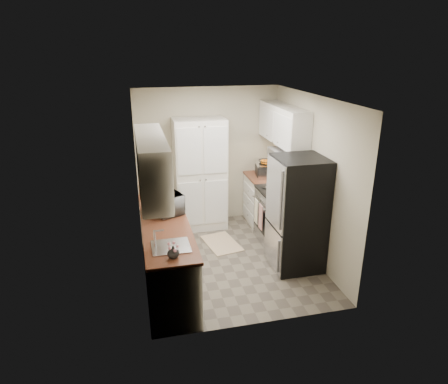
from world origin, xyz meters
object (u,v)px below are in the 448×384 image
Objects in this scene: pantry_cabinet at (200,175)px; refrigerator at (298,214)px; electric_range at (279,216)px; toaster_oven at (265,170)px; microwave at (165,202)px; wine_bottle at (149,191)px.

pantry_cabinet is 2.07m from refrigerator.
toaster_oven is (0.00, 0.78, 0.57)m from electric_range.
microwave is 0.53m from wine_bottle.
refrigerator reaches higher than wine_bottle.
toaster_oven reaches higher than electric_range.
wine_bottle is (-2.11, 0.04, 0.59)m from electric_range.
refrigerator is 3.17× the size of microwave.
electric_range is at bearing 87.52° from refrigerator.
electric_range is 0.66× the size of refrigerator.
wine_bottle reaches higher than toaster_oven.
pantry_cabinet reaches higher than microwave.
microwave is at bearing -118.44° from pantry_cabinet.
microwave is (-1.92, -0.45, 0.59)m from electric_range.
toaster_oven is at bearing 89.71° from electric_range.
wine_bottle is (-0.94, -0.88, 0.07)m from pantry_cabinet.
toaster_oven is (0.04, 1.58, 0.19)m from refrigerator.
microwave is 2.29m from toaster_oven.
toaster_oven is at bearing -81.51° from microwave.
refrigerator is 1.93m from microwave.
pantry_cabinet is at bearing 43.17° from wine_bottle.
toaster_oven is at bearing 19.28° from wine_bottle.
pantry_cabinet is at bearing -177.95° from toaster_oven.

